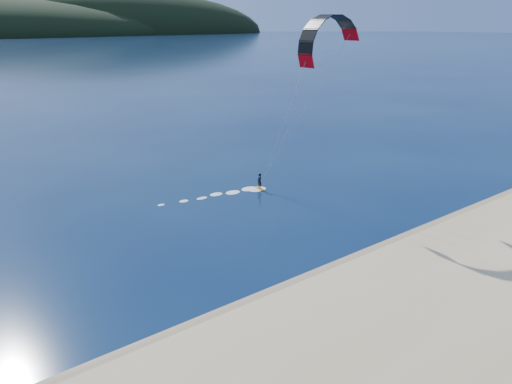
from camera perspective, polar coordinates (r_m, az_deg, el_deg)
ground at (r=27.16m, az=9.15°, el=-16.94°), size 1800.00×1800.00×0.00m
wet_sand at (r=29.80m, az=2.83°, el=-12.86°), size 220.00×2.50×0.10m
kitesurfer_near at (r=46.51m, az=8.34°, el=16.08°), size 19.95×6.38×16.71m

